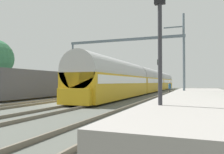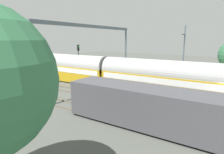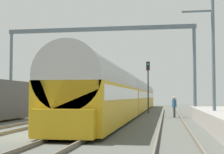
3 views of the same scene
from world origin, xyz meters
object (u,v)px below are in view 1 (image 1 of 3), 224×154
(person_crossing, at_px, (170,87))
(railway_signal_far, at_px, (158,71))
(catenary_gantry, at_px, (123,52))
(railway_signal_near, at_px, (160,33))
(passenger_train, at_px, (148,80))
(freight_car, at_px, (40,84))

(person_crossing, bearing_deg, railway_signal_far, -178.91)
(railway_signal_far, bearing_deg, catenary_gantry, -123.32)
(person_crossing, distance_m, railway_signal_near, 21.78)
(passenger_train, height_order, railway_signal_far, railway_signal_far)
(passenger_train, relative_size, freight_car, 3.78)
(person_crossing, height_order, railway_signal_near, railway_signal_near)
(freight_car, height_order, railway_signal_near, railway_signal_near)
(passenger_train, height_order, person_crossing, passenger_train)
(passenger_train, distance_m, railway_signal_far, 2.78)
(railway_signal_far, bearing_deg, freight_car, -122.12)
(passenger_train, distance_m, freight_car, 19.52)
(freight_car, bearing_deg, catenary_gantry, 58.62)
(freight_car, xyz_separation_m, catenary_gantry, (6.21, 10.18, 4.45))
(railway_signal_near, height_order, catenary_gantry, catenary_gantry)
(railway_signal_far, relative_size, catenary_gantry, 0.32)
(railway_signal_near, bearing_deg, catenary_gantry, 110.79)
(railway_signal_near, height_order, railway_signal_far, railway_signal_far)
(freight_car, relative_size, person_crossing, 7.51)
(freight_car, distance_m, railway_signal_near, 19.27)
(passenger_train, relative_size, railway_signal_near, 9.41)
(railway_signal_far, bearing_deg, passenger_train, 143.52)
(freight_car, height_order, railway_signal_far, railway_signal_far)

